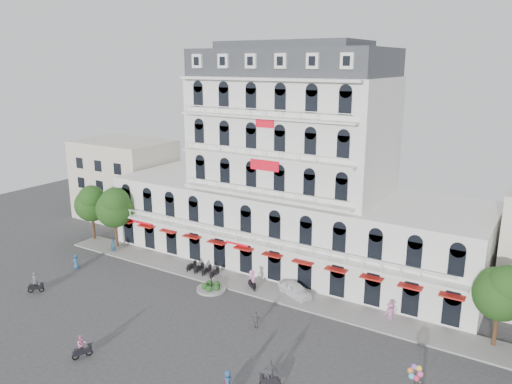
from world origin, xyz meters
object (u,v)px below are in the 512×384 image
(rider_west, at_px, (35,283))
(rider_east, at_px, (228,384))
(balloon_vendor, at_px, (417,384))
(rider_northeast, at_px, (270,374))
(rider_southwest, at_px, (82,346))
(parked_car, at_px, (295,289))
(rider_center, at_px, (252,279))

(rider_west, bearing_deg, rider_east, -47.55)
(rider_east, relative_size, balloon_vendor, 0.90)
(rider_west, xyz_separation_m, rider_northeast, (29.07, -0.63, 0.12))
(rider_west, height_order, rider_southwest, rider_west)
(rider_west, distance_m, rider_east, 27.23)
(parked_car, height_order, rider_southwest, rider_southwest)
(rider_west, xyz_separation_m, rider_east, (27.04, -3.25, 0.08))
(rider_southwest, relative_size, rider_center, 0.91)
(rider_east, distance_m, rider_center, 17.74)
(rider_east, height_order, balloon_vendor, balloon_vendor)
(rider_west, distance_m, balloon_vendor, 38.84)
(parked_car, distance_m, rider_east, 17.34)
(rider_east, bearing_deg, rider_center, -16.91)
(rider_southwest, relative_size, balloon_vendor, 0.84)
(rider_southwest, xyz_separation_m, rider_northeast, (15.08, 4.83, 0.11))
(rider_southwest, distance_m, rider_center, 18.74)
(rider_west, xyz_separation_m, rider_southwest, (13.99, -5.46, 0.00))
(rider_southwest, bearing_deg, rider_west, 92.70)
(parked_car, bearing_deg, rider_center, 128.86)
(parked_car, height_order, rider_northeast, rider_northeast)
(rider_northeast, xyz_separation_m, rider_center, (-10.03, 13.22, 0.05))
(rider_northeast, relative_size, balloon_vendor, 0.93)
(parked_car, relative_size, rider_southwest, 2.09)
(rider_east, bearing_deg, rider_southwest, 55.92)
(balloon_vendor, bearing_deg, rider_northeast, -155.31)
(balloon_vendor, bearing_deg, rider_southwest, -159.46)
(rider_west, relative_size, rider_east, 1.01)
(parked_car, distance_m, balloon_vendor, 18.07)
(rider_southwest, bearing_deg, parked_car, -2.53)
(rider_southwest, bearing_deg, rider_northeast, -48.20)
(rider_west, distance_m, rider_northeast, 29.07)
(rider_west, bearing_deg, rider_northeast, -41.95)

